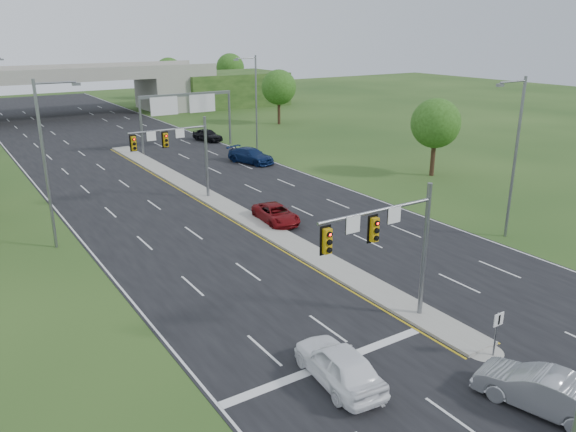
% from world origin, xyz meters
% --- Properties ---
extents(ground, '(240.00, 240.00, 0.00)m').
position_xyz_m(ground, '(0.00, 0.00, 0.00)').
color(ground, '#224016').
rests_on(ground, ground).
extents(road, '(24.00, 160.00, 0.02)m').
position_xyz_m(road, '(0.00, 35.00, 0.01)').
color(road, black).
rests_on(road, ground).
extents(median, '(2.00, 54.00, 0.16)m').
position_xyz_m(median, '(0.00, 23.00, 0.10)').
color(median, gray).
rests_on(median, road).
extents(median_nose, '(2.00, 2.00, 0.16)m').
position_xyz_m(median_nose, '(0.00, -4.00, 0.10)').
color(median_nose, gray).
rests_on(median_nose, road).
extents(lane_markings, '(23.72, 160.00, 0.01)m').
position_xyz_m(lane_markings, '(-0.60, 28.91, 0.02)').
color(lane_markings, gold).
rests_on(lane_markings, road).
extents(signal_mast_near, '(6.62, 0.60, 7.00)m').
position_xyz_m(signal_mast_near, '(-2.26, -0.07, 4.73)').
color(signal_mast_near, slate).
rests_on(signal_mast_near, ground).
extents(signal_mast_far, '(6.62, 0.60, 7.00)m').
position_xyz_m(signal_mast_far, '(-2.26, 24.93, 4.73)').
color(signal_mast_far, slate).
rests_on(signal_mast_far, ground).
extents(keep_right_sign, '(0.60, 0.13, 2.20)m').
position_xyz_m(keep_right_sign, '(0.00, -4.53, 1.52)').
color(keep_right_sign, slate).
rests_on(keep_right_sign, ground).
extents(sign_gantry, '(11.58, 0.44, 6.67)m').
position_xyz_m(sign_gantry, '(6.68, 44.92, 5.24)').
color(sign_gantry, slate).
rests_on(sign_gantry, ground).
extents(overpass, '(80.00, 14.00, 8.10)m').
position_xyz_m(overpass, '(0.00, 80.00, 3.55)').
color(overpass, gray).
rests_on(overpass, ground).
extents(lightpole_l_mid, '(2.85, 0.25, 11.00)m').
position_xyz_m(lightpole_l_mid, '(-13.30, 20.00, 6.10)').
color(lightpole_l_mid, slate).
rests_on(lightpole_l_mid, ground).
extents(lightpole_r_near, '(2.85, 0.25, 11.00)m').
position_xyz_m(lightpole_r_near, '(13.30, 5.00, 6.10)').
color(lightpole_r_near, slate).
rests_on(lightpole_r_near, ground).
extents(lightpole_r_far, '(2.85, 0.25, 11.00)m').
position_xyz_m(lightpole_r_far, '(13.30, 40.00, 6.10)').
color(lightpole_r_far, slate).
rests_on(lightpole_r_far, ground).
extents(tree_r_near, '(4.80, 4.80, 7.60)m').
position_xyz_m(tree_r_near, '(22.00, 20.00, 5.18)').
color(tree_r_near, '#382316').
rests_on(tree_r_near, ground).
extents(tree_r_mid, '(5.20, 5.20, 8.12)m').
position_xyz_m(tree_r_mid, '(26.00, 55.00, 5.51)').
color(tree_r_mid, '#382316').
rests_on(tree_r_mid, ground).
extents(tree_back_c, '(5.60, 5.60, 8.32)m').
position_xyz_m(tree_back_c, '(24.00, 94.00, 5.51)').
color(tree_back_c, '#382316').
rests_on(tree_back_c, ground).
extents(tree_back_d, '(6.00, 6.00, 8.85)m').
position_xyz_m(tree_back_d, '(38.00, 94.00, 5.84)').
color(tree_back_d, '#382316').
rests_on(tree_back_d, ground).
extents(car_white, '(2.49, 5.12, 1.68)m').
position_xyz_m(car_white, '(-6.93, -2.22, 0.86)').
color(car_white, white).
rests_on(car_white, road).
extents(car_silver, '(3.00, 5.21, 1.62)m').
position_xyz_m(car_silver, '(-1.50, -7.78, 0.83)').
color(car_silver, '#9A9CA1').
rests_on(car_silver, road).
extents(car_far_a, '(2.64, 4.97, 1.33)m').
position_xyz_m(car_far_a, '(1.50, 16.28, 0.69)').
color(car_far_a, maroon).
rests_on(car_far_a, road).
extents(car_far_b, '(3.91, 6.01, 1.62)m').
position_xyz_m(car_far_b, '(9.55, 34.46, 0.83)').
color(car_far_b, '#0C1D48').
rests_on(car_far_b, road).
extents(car_far_c, '(2.86, 4.85, 1.55)m').
position_xyz_m(car_far_c, '(11.00, 48.51, 0.79)').
color(car_far_c, black).
rests_on(car_far_c, road).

